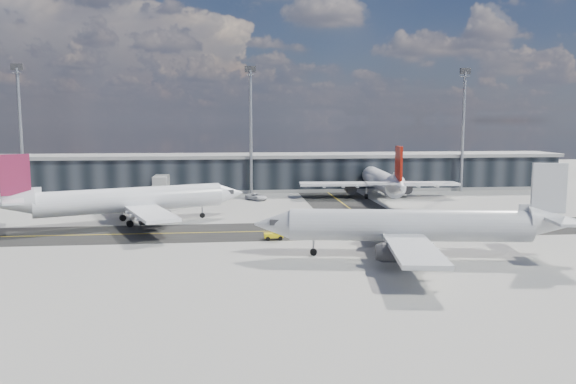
% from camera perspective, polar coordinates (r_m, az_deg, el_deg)
% --- Properties ---
extents(ground, '(300.00, 300.00, 0.00)m').
position_cam_1_polar(ground, '(81.80, -2.44, -4.57)').
color(ground, gray).
rests_on(ground, ground).
extents(taxiway_lanes, '(180.00, 63.00, 0.03)m').
position_cam_1_polar(taxiway_lanes, '(92.61, -0.43, -3.16)').
color(taxiway_lanes, black).
rests_on(taxiway_lanes, ground).
extents(terminal_concourse, '(152.00, 19.80, 8.80)m').
position_cam_1_polar(terminal_concourse, '(135.54, -3.86, 1.88)').
color(terminal_concourse, black).
rests_on(terminal_concourse, ground).
extents(floodlight_masts, '(102.50, 0.70, 28.90)m').
position_cam_1_polar(floodlight_masts, '(128.02, -3.80, 6.73)').
color(floodlight_masts, gray).
rests_on(floodlight_masts, ground).
extents(airliner_af, '(38.61, 33.38, 11.84)m').
position_cam_1_polar(airliner_af, '(94.91, -15.95, -0.80)').
color(airliner_af, white).
rests_on(airliner_af, ground).
extents(airliner_redtail, '(34.87, 40.89, 12.11)m').
position_cam_1_polar(airliner_redtail, '(122.52, 9.36, 1.18)').
color(airliner_redtail, white).
rests_on(airliner_redtail, ground).
extents(airliner_near, '(39.44, 33.76, 11.69)m').
position_cam_1_polar(airliner_near, '(71.08, 12.67, -3.38)').
color(airliner_near, '#BABDBF').
rests_on(airliner_near, ground).
extents(baggage_tug, '(2.72, 1.48, 1.67)m').
position_cam_1_polar(baggage_tug, '(79.56, -1.29, -4.29)').
color(baggage_tug, yellow).
rests_on(baggage_tug, ground).
extents(service_van, '(5.15, 5.78, 1.49)m').
position_cam_1_polar(service_van, '(119.40, -3.25, -0.46)').
color(service_van, white).
rests_on(service_van, ground).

